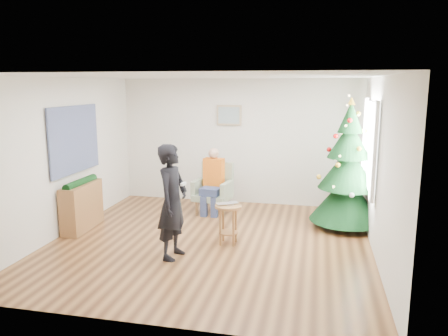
% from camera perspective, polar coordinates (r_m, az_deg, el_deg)
% --- Properties ---
extents(floor, '(5.00, 5.00, 0.00)m').
position_cam_1_polar(floor, '(7.08, -1.85, -9.66)').
color(floor, brown).
rests_on(floor, ground).
extents(ceiling, '(5.00, 5.00, 0.00)m').
position_cam_1_polar(ceiling, '(6.63, -1.99, 11.90)').
color(ceiling, white).
rests_on(ceiling, wall_back).
extents(wall_back, '(5.00, 0.00, 5.00)m').
position_cam_1_polar(wall_back, '(9.15, 1.93, 3.46)').
color(wall_back, silver).
rests_on(wall_back, floor).
extents(wall_front, '(5.00, 0.00, 5.00)m').
position_cam_1_polar(wall_front, '(4.41, -9.94, -4.85)').
color(wall_front, silver).
rests_on(wall_front, floor).
extents(wall_left, '(0.00, 5.00, 5.00)m').
position_cam_1_polar(wall_left, '(7.73, -20.20, 1.41)').
color(wall_left, silver).
rests_on(wall_left, floor).
extents(wall_right, '(0.00, 5.00, 5.00)m').
position_cam_1_polar(wall_right, '(6.59, 19.67, -0.10)').
color(wall_right, silver).
rests_on(wall_right, floor).
extents(window_panel, '(0.04, 1.30, 1.40)m').
position_cam_1_polar(window_panel, '(7.53, 18.61, 2.82)').
color(window_panel, white).
rests_on(window_panel, wall_right).
extents(curtains, '(0.05, 1.75, 1.50)m').
position_cam_1_polar(curtains, '(7.53, 18.38, 2.83)').
color(curtains, white).
rests_on(curtains, wall_right).
extents(christmas_tree, '(1.26, 1.26, 2.28)m').
position_cam_1_polar(christmas_tree, '(7.85, 15.87, -0.23)').
color(christmas_tree, '#3F2816').
rests_on(christmas_tree, floor).
extents(stool, '(0.42, 0.42, 0.63)m').
position_cam_1_polar(stool, '(6.91, 0.56, -7.34)').
color(stool, brown).
rests_on(stool, floor).
extents(laptop, '(0.41, 0.37, 0.03)m').
position_cam_1_polar(laptop, '(6.82, 0.57, -4.77)').
color(laptop, silver).
rests_on(laptop, stool).
extents(armchair, '(0.77, 0.73, 0.97)m').
position_cam_1_polar(armchair, '(8.58, -1.36, -3.49)').
color(armchair, gray).
rests_on(armchair, floor).
extents(seated_person, '(0.43, 0.59, 1.27)m').
position_cam_1_polar(seated_person, '(8.47, -1.52, -1.64)').
color(seated_person, navy).
rests_on(seated_person, armchair).
extents(standing_man, '(0.47, 0.65, 1.66)m').
position_cam_1_polar(standing_man, '(6.29, -6.75, -4.40)').
color(standing_man, black).
rests_on(standing_man, floor).
extents(game_controller, '(0.05, 0.13, 0.04)m').
position_cam_1_polar(game_controller, '(6.14, -5.33, -2.08)').
color(game_controller, white).
rests_on(game_controller, standing_man).
extents(console, '(0.33, 1.01, 0.80)m').
position_cam_1_polar(console, '(7.98, -18.06, -4.80)').
color(console, brown).
rests_on(console, floor).
extents(garland, '(0.14, 0.90, 0.14)m').
position_cam_1_polar(garland, '(7.88, -18.24, -1.85)').
color(garland, black).
rests_on(garland, console).
extents(tapestry, '(0.03, 1.50, 1.15)m').
position_cam_1_polar(tapestry, '(7.92, -18.92, 3.54)').
color(tapestry, black).
rests_on(tapestry, wall_left).
extents(framed_picture, '(0.52, 0.05, 0.42)m').
position_cam_1_polar(framed_picture, '(9.09, 0.66, 6.90)').
color(framed_picture, tan).
rests_on(framed_picture, wall_back).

